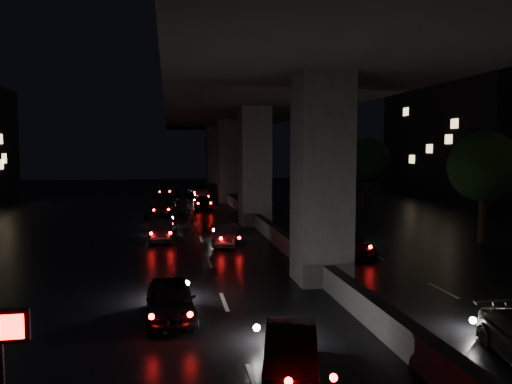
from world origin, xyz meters
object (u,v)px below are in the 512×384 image
object	(u,v)px
viaduct	(255,102)
streetlight_far	(343,144)
car_0	(171,300)
car_1	(291,352)

from	to	relation	value
viaduct	streetlight_far	size ratio (longest dim) A/B	8.89
streetlight_far	viaduct	bearing A→B (deg)	-130.15
streetlight_far	car_0	world-z (taller)	streetlight_far
car_0	car_1	distance (m)	5.02
car_1	streetlight_far	bearing A→B (deg)	82.42
car_0	streetlight_far	bearing A→B (deg)	59.18
car_0	viaduct	bearing A→B (deg)	69.82
viaduct	car_1	size ratio (longest dim) A/B	24.17
car_0	car_1	bearing A→B (deg)	-60.61
streetlight_far	car_0	bearing A→B (deg)	-118.04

